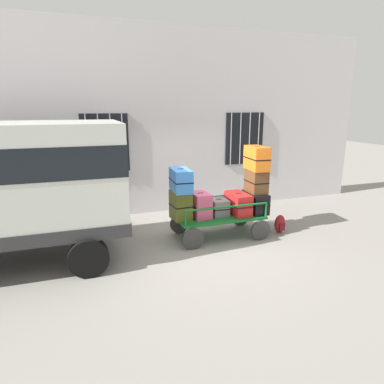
{
  "coord_description": "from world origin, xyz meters",
  "views": [
    {
      "loc": [
        -2.43,
        -6.48,
        2.91
      ],
      "look_at": [
        -0.19,
        0.16,
        1.11
      ],
      "focal_mm": 31.12,
      "sensor_mm": 36.0,
      "label": 1
    }
  ],
  "objects_px": {
    "luggage_cart": "(219,220)",
    "suitcase_midleft_bottom": "(200,205)",
    "van": "(4,180)",
    "suitcase_right_top": "(257,158)",
    "suitcase_midright_bottom": "(238,204)",
    "suitcase_left_bottom": "(181,205)",
    "suitcase_center_bottom": "(219,207)",
    "suitcase_left_middle": "(181,180)",
    "backpack": "(280,224)",
    "suitcase_right_middle": "(256,181)",
    "suitcase_right_bottom": "(255,202)"
  },
  "relations": [
    {
      "from": "suitcase_center_bottom",
      "to": "suitcase_right_bottom",
      "type": "height_order",
      "value": "suitcase_right_bottom"
    },
    {
      "from": "suitcase_left_middle",
      "to": "backpack",
      "type": "relative_size",
      "value": 1.69
    },
    {
      "from": "suitcase_center_bottom",
      "to": "suitcase_right_middle",
      "type": "distance_m",
      "value": 1.06
    },
    {
      "from": "suitcase_left_middle",
      "to": "suitcase_midright_bottom",
      "type": "xyz_separation_m",
      "value": [
        1.36,
        -0.04,
        -0.64
      ]
    },
    {
      "from": "suitcase_right_bottom",
      "to": "suitcase_midright_bottom",
      "type": "bearing_deg",
      "value": -178.21
    },
    {
      "from": "suitcase_midright_bottom",
      "to": "backpack",
      "type": "bearing_deg",
      "value": -12.7
    },
    {
      "from": "suitcase_midleft_bottom",
      "to": "suitcase_right_middle",
      "type": "bearing_deg",
      "value": -1.91
    },
    {
      "from": "luggage_cart",
      "to": "suitcase_right_top",
      "type": "xyz_separation_m",
      "value": [
        0.91,
        0.02,
        1.38
      ]
    },
    {
      "from": "suitcase_midleft_bottom",
      "to": "suitcase_right_middle",
      "type": "relative_size",
      "value": 1.02
    },
    {
      "from": "luggage_cart",
      "to": "suitcase_left_bottom",
      "type": "xyz_separation_m",
      "value": [
        -0.91,
        0.03,
        0.43
      ]
    },
    {
      "from": "suitcase_right_top",
      "to": "suitcase_center_bottom",
      "type": "bearing_deg",
      "value": 178.75
    },
    {
      "from": "suitcase_center_bottom",
      "to": "van",
      "type": "bearing_deg",
      "value": -179.69
    },
    {
      "from": "suitcase_midleft_bottom",
      "to": "backpack",
      "type": "relative_size",
      "value": 1.31
    },
    {
      "from": "luggage_cart",
      "to": "suitcase_right_middle",
      "type": "height_order",
      "value": "suitcase_right_middle"
    },
    {
      "from": "van",
      "to": "suitcase_right_bottom",
      "type": "relative_size",
      "value": 5.58
    },
    {
      "from": "luggage_cart",
      "to": "suitcase_left_middle",
      "type": "distance_m",
      "value": 1.35
    },
    {
      "from": "luggage_cart",
      "to": "suitcase_right_bottom",
      "type": "distance_m",
      "value": 0.97
    },
    {
      "from": "suitcase_midleft_bottom",
      "to": "backpack",
      "type": "xyz_separation_m",
      "value": [
        1.91,
        -0.28,
        -0.57
      ]
    },
    {
      "from": "suitcase_midright_bottom",
      "to": "suitcase_midleft_bottom",
      "type": "bearing_deg",
      "value": 176.41
    },
    {
      "from": "suitcase_left_middle",
      "to": "suitcase_center_bottom",
      "type": "relative_size",
      "value": 1.55
    },
    {
      "from": "suitcase_center_bottom",
      "to": "suitcase_right_top",
      "type": "xyz_separation_m",
      "value": [
        0.91,
        -0.02,
        1.08
      ]
    },
    {
      "from": "suitcase_center_bottom",
      "to": "backpack",
      "type": "height_order",
      "value": "suitcase_center_bottom"
    },
    {
      "from": "suitcase_midright_bottom",
      "to": "backpack",
      "type": "relative_size",
      "value": 1.69
    },
    {
      "from": "suitcase_right_bottom",
      "to": "suitcase_right_middle",
      "type": "relative_size",
      "value": 1.35
    },
    {
      "from": "suitcase_midright_bottom",
      "to": "suitcase_right_bottom",
      "type": "bearing_deg",
      "value": 1.79
    },
    {
      "from": "suitcase_center_bottom",
      "to": "suitcase_right_bottom",
      "type": "xyz_separation_m",
      "value": [
        0.91,
        -0.05,
        0.05
      ]
    },
    {
      "from": "suitcase_midleft_bottom",
      "to": "suitcase_right_top",
      "type": "xyz_separation_m",
      "value": [
        1.36,
        -0.01,
        0.99
      ]
    },
    {
      "from": "van",
      "to": "suitcase_center_bottom",
      "type": "distance_m",
      "value": 4.35
    },
    {
      "from": "suitcase_left_bottom",
      "to": "suitcase_right_middle",
      "type": "distance_m",
      "value": 1.86
    },
    {
      "from": "suitcase_center_bottom",
      "to": "suitcase_left_middle",
      "type": "bearing_deg",
      "value": -178.48
    },
    {
      "from": "van",
      "to": "suitcase_right_bottom",
      "type": "xyz_separation_m",
      "value": [
        5.15,
        -0.03,
        -0.89
      ]
    },
    {
      "from": "luggage_cart",
      "to": "suitcase_midleft_bottom",
      "type": "xyz_separation_m",
      "value": [
        -0.45,
        0.03,
        0.39
      ]
    },
    {
      "from": "suitcase_midleft_bottom",
      "to": "suitcase_midright_bottom",
      "type": "relative_size",
      "value": 0.78
    },
    {
      "from": "suitcase_midright_bottom",
      "to": "suitcase_right_bottom",
      "type": "relative_size",
      "value": 0.98
    },
    {
      "from": "suitcase_right_bottom",
      "to": "backpack",
      "type": "bearing_deg",
      "value": -23.52
    },
    {
      "from": "van",
      "to": "suitcase_right_middle",
      "type": "bearing_deg",
      "value": -0.33
    },
    {
      "from": "backpack",
      "to": "suitcase_midleft_bottom",
      "type": "bearing_deg",
      "value": 171.56
    },
    {
      "from": "van",
      "to": "suitcase_left_middle",
      "type": "bearing_deg",
      "value": -0.01
    },
    {
      "from": "suitcase_right_middle",
      "to": "backpack",
      "type": "xyz_separation_m",
      "value": [
        0.55,
        -0.24,
        -1.03
      ]
    },
    {
      "from": "backpack",
      "to": "suitcase_left_middle",
      "type": "bearing_deg",
      "value": 173.55
    },
    {
      "from": "van",
      "to": "suitcase_midright_bottom",
      "type": "relative_size",
      "value": 5.71
    },
    {
      "from": "suitcase_left_bottom",
      "to": "suitcase_right_middle",
      "type": "xyz_separation_m",
      "value": [
        1.81,
        -0.05,
        0.41
      ]
    },
    {
      "from": "van",
      "to": "suitcase_right_top",
      "type": "distance_m",
      "value": 5.15
    },
    {
      "from": "suitcase_left_bottom",
      "to": "suitcase_center_bottom",
      "type": "xyz_separation_m",
      "value": [
        0.91,
        0.0,
        -0.13
      ]
    },
    {
      "from": "suitcase_left_middle",
      "to": "suitcase_right_middle",
      "type": "xyz_separation_m",
      "value": [
        1.81,
        -0.03,
        -0.15
      ]
    },
    {
      "from": "suitcase_midleft_bottom",
      "to": "suitcase_right_top",
      "type": "distance_m",
      "value": 1.68
    },
    {
      "from": "suitcase_right_top",
      "to": "luggage_cart",
      "type": "bearing_deg",
      "value": -178.87
    },
    {
      "from": "suitcase_left_bottom",
      "to": "suitcase_right_middle",
      "type": "height_order",
      "value": "suitcase_right_middle"
    },
    {
      "from": "van",
      "to": "suitcase_left_middle",
      "type": "height_order",
      "value": "van"
    },
    {
      "from": "suitcase_left_bottom",
      "to": "suitcase_left_middle",
      "type": "distance_m",
      "value": 0.56
    }
  ]
}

